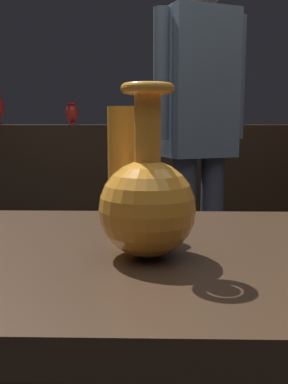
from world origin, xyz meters
The scene contains 7 objects.
back_display_shelf centered at (0.00, 2.20, 0.49)m, with size 2.60×0.40×0.99m.
vase_centerpiece centered at (0.01, -0.04, 0.89)m, with size 0.15×0.15×0.27m.
vase_tall_behind centered at (-0.04, 0.15, 0.92)m, with size 0.08×0.08×0.24m.
shelf_vase_center centered at (0.00, 2.19, 1.06)m, with size 0.10×0.10×0.13m.
shelf_vase_right centered at (0.52, 2.24, 1.09)m, with size 0.07×0.07×0.21m.
shelf_vase_left centered at (-0.52, 2.24, 1.07)m, with size 0.08×0.08×0.14m.
visitor_center_back centered at (0.23, 1.39, 1.02)m, with size 0.44×0.29×1.71m.
Camera 1 is at (0.02, -0.74, 1.01)m, focal length 42.22 mm.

